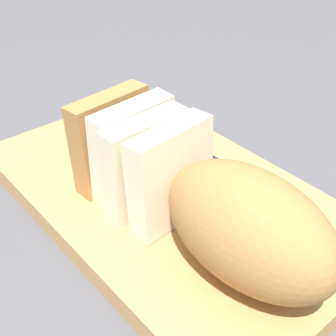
{
  "coord_description": "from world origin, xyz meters",
  "views": [
    {
      "loc": [
        -0.33,
        0.25,
        0.35
      ],
      "look_at": [
        0.0,
        0.0,
        0.06
      ],
      "focal_mm": 49.48,
      "sensor_mm": 36.0,
      "label": 1
    }
  ],
  "objects": [
    {
      "name": "crumb_near_knife",
      "position": [
        0.02,
        -0.0,
        0.03
      ],
      "size": [
        0.0,
        0.0,
        0.0
      ],
      "primitive_type": "sphere",
      "color": "#A8753D",
      "rests_on": "cutting_board"
    },
    {
      "name": "crumb_near_loaf",
      "position": [
        -0.02,
        0.03,
        0.03
      ],
      "size": [
        0.01,
        0.01,
        0.01
      ],
      "primitive_type": "sphere",
      "color": "#A8753D",
      "rests_on": "cutting_board"
    },
    {
      "name": "bread_loaf",
      "position": [
        -0.08,
        0.02,
        0.08
      ],
      "size": [
        0.31,
        0.12,
        0.11
      ],
      "rotation": [
        0.0,
        0.0,
        0.08
      ],
      "color": "#A8753D",
      "rests_on": "cutting_board"
    },
    {
      "name": "ground_plane",
      "position": [
        0.0,
        0.0,
        0.0
      ],
      "size": [
        3.0,
        3.0,
        0.0
      ],
      "primitive_type": "plane",
      "color": "#4C4C51"
    },
    {
      "name": "bread_knife",
      "position": [
        0.04,
        -0.06,
        0.03
      ],
      "size": [
        0.29,
        0.05,
        0.02
      ],
      "rotation": [
        0.0,
        0.0,
        0.1
      ],
      "color": "silver",
      "rests_on": "cutting_board"
    },
    {
      "name": "cutting_board",
      "position": [
        0.0,
        0.0,
        0.01
      ],
      "size": [
        0.46,
        0.28,
        0.03
      ],
      "primitive_type": "cube",
      "rotation": [
        0.0,
        0.0,
        0.05
      ],
      "color": "tan",
      "rests_on": "ground_plane"
    }
  ]
}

